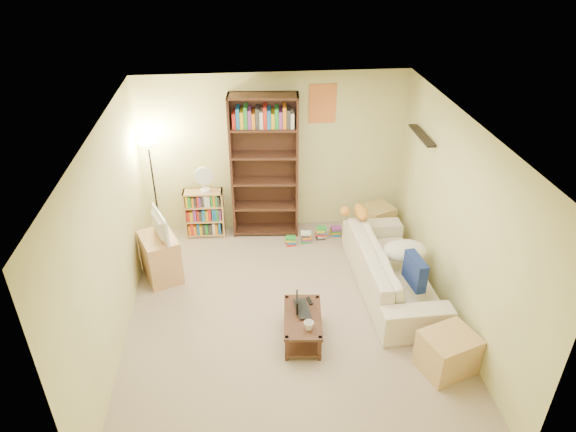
{
  "coord_description": "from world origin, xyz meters",
  "views": [
    {
      "loc": [
        -0.51,
        -4.96,
        4.37
      ],
      "look_at": [
        0.06,
        0.7,
        1.05
      ],
      "focal_mm": 32.0,
      "sensor_mm": 36.0,
      "label": 1
    }
  ],
  "objects": [
    {
      "name": "tv_stand",
      "position": [
        -1.68,
        0.99,
        0.33
      ],
      "size": [
        0.64,
        0.73,
        0.65
      ],
      "primitive_type": "cube",
      "rotation": [
        0.0,
        0.0,
        0.39
      ],
      "color": "tan",
      "rests_on": "ground"
    },
    {
      "name": "navy_pillow",
      "position": [
        1.55,
        -0.05,
        0.62
      ],
      "size": [
        0.18,
        0.44,
        0.38
      ],
      "primitive_type": "cube",
      "rotation": [
        0.0,
        0.0,
        1.7
      ],
      "color": "navy",
      "rests_on": "sofa"
    },
    {
      "name": "tall_bookshelf",
      "position": [
        -0.16,
        2.04,
        1.18
      ],
      "size": [
        1.03,
        0.42,
        2.24
      ],
      "rotation": [
        0.0,
        0.0,
        -0.09
      ],
      "color": "#3E2018",
      "rests_on": "ground"
    },
    {
      "name": "laptop",
      "position": [
        0.18,
        -0.31,
        0.36
      ],
      "size": [
        0.42,
        0.31,
        0.03
      ],
      "primitive_type": "imported",
      "rotation": [
        0.0,
        0.0,
        1.67
      ],
      "color": "black",
      "rests_on": "coffee_table"
    },
    {
      "name": "floor_lamp",
      "position": [
        -1.8,
        1.93,
        1.32
      ],
      "size": [
        0.28,
        0.28,
        1.66
      ],
      "color": "black",
      "rests_on": "ground"
    },
    {
      "name": "book_stacks",
      "position": [
        0.57,
        1.72,
        0.08
      ],
      "size": [
        0.89,
        0.33,
        0.2
      ],
      "color": "red",
      "rests_on": "ground"
    },
    {
      "name": "laptop_screen",
      "position": [
        0.07,
        -0.3,
        0.45
      ],
      "size": [
        0.04,
        0.26,
        0.17
      ],
      "primitive_type": "cube",
      "rotation": [
        0.0,
        0.0,
        -0.1
      ],
      "color": "white",
      "rests_on": "laptop"
    },
    {
      "name": "tv_remote",
      "position": [
        0.23,
        -0.17,
        0.36
      ],
      "size": [
        0.07,
        0.15,
        0.02
      ],
      "primitive_type": "cube",
      "rotation": [
        0.0,
        0.0,
        0.2
      ],
      "color": "black",
      "rests_on": "coffee_table"
    },
    {
      "name": "television",
      "position": [
        -1.68,
        0.99,
        0.83
      ],
      "size": [
        0.69,
        0.53,
        0.36
      ],
      "primitive_type": "imported",
      "rotation": [
        0.0,
        0.0,
        1.96
      ],
      "color": "black",
      "rests_on": "tv_stand"
    },
    {
      "name": "end_cabinet",
      "position": [
        1.65,
        -1.04,
        0.24
      ],
      "size": [
        0.69,
        0.63,
        0.47
      ],
      "primitive_type": "cube",
      "rotation": [
        0.0,
        0.0,
        0.33
      ],
      "color": "tan",
      "rests_on": "ground"
    },
    {
      "name": "short_bookshelf",
      "position": [
        -1.11,
        2.05,
        0.39
      ],
      "size": [
        0.61,
        0.26,
        0.77
      ],
      "rotation": [
        0.0,
        0.0,
        -0.03
      ],
      "color": "tan",
      "rests_on": "ground"
    },
    {
      "name": "room",
      "position": [
        0.0,
        0.01,
        1.62
      ],
      "size": [
        4.5,
        4.54,
        2.52
      ],
      "color": "tan",
      "rests_on": "ground"
    },
    {
      "name": "coffee_table",
      "position": [
        0.12,
        -0.42,
        0.21
      ],
      "size": [
        0.51,
        0.83,
        0.35
      ],
      "rotation": [
        0.0,
        0.0,
        -0.1
      ],
      "color": "#44281A",
      "rests_on": "ground"
    },
    {
      "name": "cream_blanket",
      "position": [
        1.59,
        0.48,
        0.56
      ],
      "size": [
        0.6,
        0.43,
        0.26
      ],
      "primitive_type": "ellipsoid",
      "color": "silver",
      "rests_on": "sofa"
    },
    {
      "name": "desk_fan",
      "position": [
        -1.07,
        2.01,
        1.01
      ],
      "size": [
        0.28,
        0.15,
        0.42
      ],
      "color": "white",
      "rests_on": "short_bookshelf"
    },
    {
      "name": "side_table",
      "position": [
        1.6,
        1.84,
        0.24
      ],
      "size": [
        0.54,
        0.54,
        0.47
      ],
      "primitive_type": "cube",
      "rotation": [
        0.0,
        0.0,
        0.38
      ],
      "color": "tan",
      "rests_on": "ground"
    },
    {
      "name": "sofa",
      "position": [
        1.43,
        0.42,
        0.32
      ],
      "size": [
        2.27,
        0.99,
        0.65
      ],
      "primitive_type": "imported",
      "rotation": [
        0.0,
        0.0,
        1.6
      ],
      "color": "beige",
      "rests_on": "ground"
    },
    {
      "name": "tabby_cat",
      "position": [
        1.12,
        1.27,
        0.74
      ],
      "size": [
        0.51,
        0.19,
        0.18
      ],
      "color": "orange",
      "rests_on": "sofa"
    },
    {
      "name": "mug",
      "position": [
        0.16,
        -0.65,
        0.4
      ],
      "size": [
        0.15,
        0.15,
        0.11
      ],
      "primitive_type": "imported",
      "rotation": [
        0.0,
        0.0,
        -0.15
      ],
      "color": "silver",
      "rests_on": "coffee_table"
    }
  ]
}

